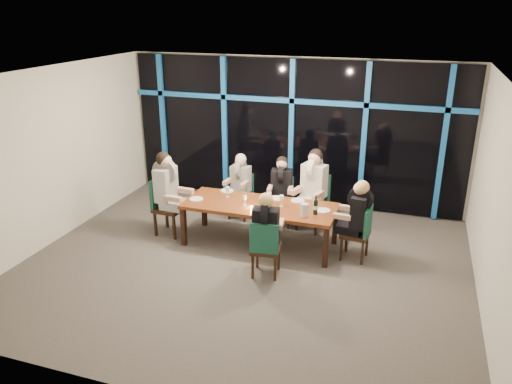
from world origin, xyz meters
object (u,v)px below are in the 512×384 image
chair_far_right (315,198)px  wine_bottle (315,207)px  diner_far_right (313,179)px  diner_end_left (168,182)px  dining_table (260,208)px  diner_far_left (240,177)px  chair_far_mid (282,198)px  diner_end_right (357,208)px  chair_far_left (242,193)px  diner_near_mid (266,222)px  chair_end_left (165,203)px  chair_end_right (361,230)px  chair_near_mid (265,246)px  water_pitcher (304,210)px  diner_far_mid (281,181)px

chair_far_right → wine_bottle: bearing=-62.7°
diner_far_right → diner_end_left: 2.61m
dining_table → diner_far_left: size_ratio=3.03×
chair_far_mid → diner_far_right: bearing=-16.6°
diner_far_right → diner_end_right: bearing=-29.2°
dining_table → chair_far_left: chair_far_left is taller
diner_end_right → diner_near_mid: same height
dining_table → diner_end_right: bearing=0.3°
chair_end_left → diner_far_right: size_ratio=1.03×
chair_far_mid → chair_far_right: chair_far_right is taller
chair_end_right → diner_end_left: diner_end_left is taller
chair_end_right → wine_bottle: size_ratio=2.87×
chair_far_mid → diner_end_left: diner_end_left is taller
chair_end_left → diner_end_right: 3.43m
chair_near_mid → diner_near_mid: (-0.01, 0.08, 0.37)m
water_pitcher → chair_end_right: bearing=-9.0°
diner_far_left → diner_near_mid: size_ratio=0.95×
dining_table → chair_far_mid: 1.02m
diner_far_left → diner_far_mid: (0.85, -0.08, 0.03)m
diner_near_mid → wine_bottle: size_ratio=2.80×
diner_near_mid → chair_far_mid: bearing=-88.3°
chair_far_mid → chair_far_right: size_ratio=0.87×
dining_table → chair_far_left: (-0.71, 1.07, -0.19)m
chair_near_mid → diner_end_left: 2.36m
diner_end_right → chair_end_right: bearing=90.0°
chair_far_left → diner_far_mid: (0.84, -0.15, 0.38)m
diner_far_mid → diner_near_mid: bearing=-89.7°
chair_near_mid → diner_far_left: size_ratio=1.09×
chair_far_mid → chair_end_right: chair_end_right is taller
chair_end_left → diner_far_mid: bearing=-58.8°
dining_table → chair_far_mid: (0.12, 0.99, -0.17)m
chair_near_mid → wine_bottle: 1.14m
wine_bottle → chair_near_mid: bearing=-121.6°
chair_far_right → diner_end_left: (-2.44, -1.07, 0.42)m
dining_table → chair_end_left: size_ratio=2.47×
chair_far_left → diner_end_right: 2.61m
diner_near_mid → diner_end_left: bearing=-29.3°
chair_end_right → diner_far_mid: size_ratio=1.05×
chair_end_left → diner_far_left: 1.53m
diner_far_left → diner_near_mid: diner_near_mid is taller
dining_table → diner_end_left: diner_end_left is taller
chair_end_left → diner_near_mid: diner_near_mid is taller
chair_end_right → diner_end_left: (-3.41, -0.08, 0.48)m
dining_table → diner_far_mid: 0.95m
chair_far_right → diner_end_left: diner_end_left is taller
diner_near_mid → water_pitcher: bearing=-128.2°
chair_far_mid → diner_far_left: diner_far_left is taller
dining_table → chair_near_mid: chair_near_mid is taller
diner_far_mid → diner_near_mid: (0.28, -1.87, 0.02)m
chair_end_right → diner_far_right: size_ratio=0.91×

